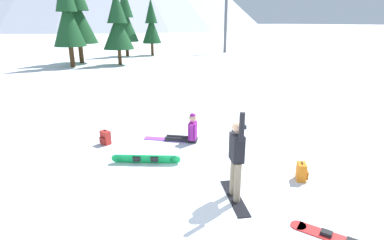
% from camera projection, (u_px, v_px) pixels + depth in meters
% --- Properties ---
extents(ground_plane, '(800.00, 800.00, 0.00)m').
position_uv_depth(ground_plane, '(206.00, 207.00, 6.54)').
color(ground_plane, white).
extents(snowboarder_foreground, '(0.79, 1.51, 2.06)m').
position_uv_depth(snowboarder_foreground, '(236.00, 158.00, 6.58)').
color(snowboarder_foreground, black).
rests_on(snowboarder_foreground, ground_plane).
extents(snowboarder_midground, '(1.58, 1.40, 0.96)m').
position_uv_depth(snowboarder_midground, '(187.00, 132.00, 10.05)').
color(snowboarder_midground, black).
rests_on(snowboarder_midground, ground_plane).
extents(loose_snowboard_near_left, '(1.06, 1.67, 0.09)m').
position_uv_depth(loose_snowboard_near_left, '(339.00, 239.00, 5.55)').
color(loose_snowboard_near_left, red).
rests_on(loose_snowboard_near_left, ground_plane).
extents(loose_snowboard_near_right, '(1.70, 1.09, 0.28)m').
position_uv_depth(loose_snowboard_near_right, '(146.00, 159.00, 8.50)').
color(loose_snowboard_near_right, '#19B259').
rests_on(loose_snowboard_near_right, ground_plane).
extents(backpack_orange, '(0.37, 0.38, 0.47)m').
position_uv_depth(backpack_orange, '(302.00, 172.00, 7.61)').
color(backpack_orange, orange).
rests_on(backpack_orange, ground_plane).
extents(backpack_red, '(0.34, 0.37, 0.47)m').
position_uv_depth(backpack_red, '(105.00, 138.00, 9.84)').
color(backpack_red, red).
rests_on(backpack_red, ground_plane).
extents(pine_tree_young, '(3.37, 3.37, 8.24)m').
position_uv_depth(pine_tree_young, '(77.00, 13.00, 27.97)').
color(pine_tree_young, '#472D19').
rests_on(pine_tree_young, ground_plane).
extents(pine_tree_slender, '(2.72, 2.72, 7.34)m').
position_uv_depth(pine_tree_slender, '(125.00, 19.00, 33.88)').
color(pine_tree_slender, '#472D19').
rests_on(pine_tree_slender, ground_plane).
extents(pine_tree_leaning, '(2.70, 2.70, 6.34)m').
position_uv_depth(pine_tree_leaning, '(118.00, 25.00, 27.03)').
color(pine_tree_leaning, '#472D19').
rests_on(pine_tree_leaning, ground_plane).
extents(pine_tree_tall, '(2.16, 2.16, 6.25)m').
position_uv_depth(pine_tree_tall, '(151.00, 25.00, 34.99)').
color(pine_tree_tall, '#472D19').
rests_on(pine_tree_tall, ground_plane).
extents(pine_tree_twin, '(2.63, 2.63, 7.94)m').
position_uv_depth(pine_tree_twin, '(67.00, 14.00, 25.36)').
color(pine_tree_twin, '#472D19').
rests_on(pine_tree_twin, ground_plane).
extents(ski_lift_tower, '(3.91, 0.36, 8.71)m').
position_uv_depth(ski_lift_tower, '(226.00, 9.00, 37.77)').
color(ski_lift_tower, '#595B60').
rests_on(ski_lift_tower, ground_plane).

